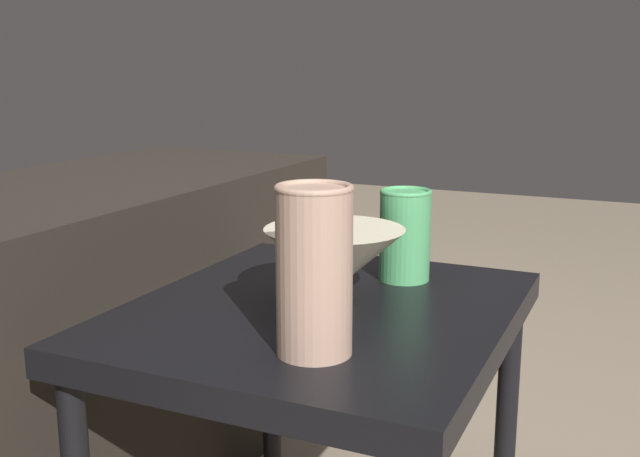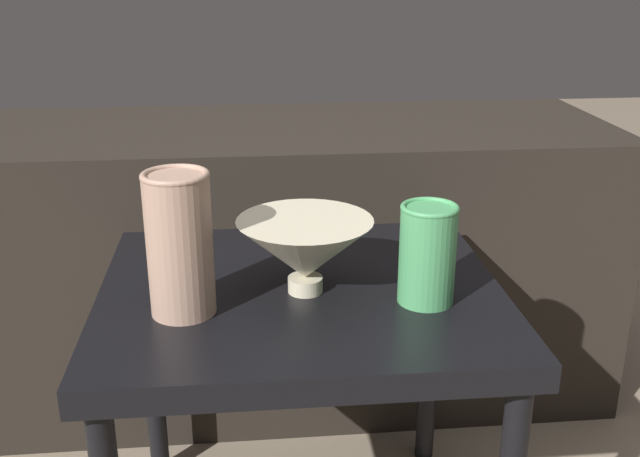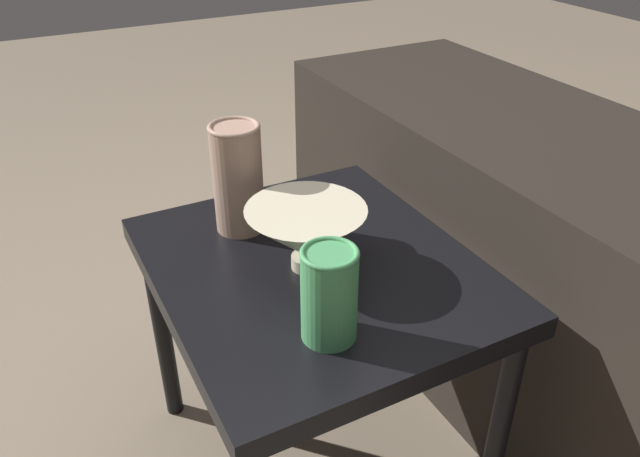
{
  "view_description": "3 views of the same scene",
  "coord_description": "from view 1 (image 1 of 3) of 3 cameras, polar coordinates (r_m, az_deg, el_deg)",
  "views": [
    {
      "loc": [
        -0.93,
        -0.42,
        0.83
      ],
      "look_at": [
        0.0,
        0.0,
        0.61
      ],
      "focal_mm": 42.0,
      "sensor_mm": 36.0,
      "label": 1
    },
    {
      "loc": [
        -0.07,
        -1.03,
        0.97
      ],
      "look_at": [
        0.03,
        -0.03,
        0.6
      ],
      "focal_mm": 42.0,
      "sensor_mm": 36.0,
      "label": 2
    },
    {
      "loc": [
        0.79,
        -0.4,
        1.1
      ],
      "look_at": [
        0.02,
        0.0,
        0.57
      ],
      "focal_mm": 35.0,
      "sensor_mm": 36.0,
      "label": 3
    }
  ],
  "objects": [
    {
      "name": "bowl",
      "position": [
        1.06,
        1.09,
        -2.44
      ],
      "size": [
        0.2,
        0.2,
        0.11
      ],
      "color": "beige",
      "rests_on": "table"
    },
    {
      "name": "vase_textured_left",
      "position": [
        0.87,
        -0.45,
        -3.09
      ],
      "size": [
        0.09,
        0.09,
        0.2
      ],
      "color": "tan",
      "rests_on": "table"
    },
    {
      "name": "couch_backdrop",
      "position": [
        1.45,
        -20.77,
        -9.66
      ],
      "size": [
        1.44,
        0.5,
        0.62
      ],
      "color": "black",
      "rests_on": "ground_plane"
    },
    {
      "name": "table",
      "position": [
        1.1,
        0.08,
        -8.79
      ],
      "size": [
        0.6,
        0.52,
        0.5
      ],
      "color": "black",
      "rests_on": "ground_plane"
    },
    {
      "name": "vase_colorful_right",
      "position": [
        1.19,
        6.49,
        -0.39
      ],
      "size": [
        0.08,
        0.08,
        0.15
      ],
      "color": "#47995B",
      "rests_on": "table"
    }
  ]
}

